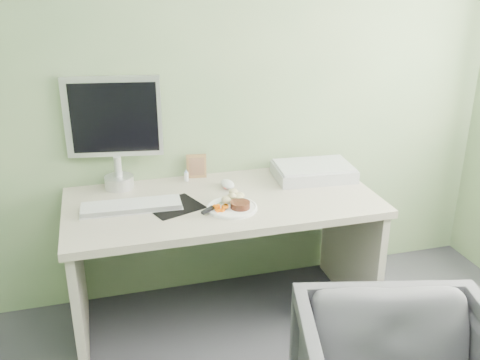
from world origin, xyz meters
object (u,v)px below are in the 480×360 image
object	(u,v)px
scanner	(313,172)
desk	(223,230)
plate	(232,208)
monitor	(114,127)

from	to	relation	value
scanner	desk	bearing A→B (deg)	-160.22
desk	plate	xyz separation A→B (m)	(0.02, -0.13, 0.19)
desk	plate	world-z (taller)	plate
desk	monitor	xyz separation A→B (m)	(-0.50, 0.32, 0.52)
desk	scanner	size ratio (longest dim) A/B	3.67
desk	monitor	distance (m)	0.79
plate	monitor	distance (m)	0.76
scanner	monitor	size ratio (longest dim) A/B	0.73
desk	scanner	distance (m)	0.63
plate	desk	bearing A→B (deg)	97.10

